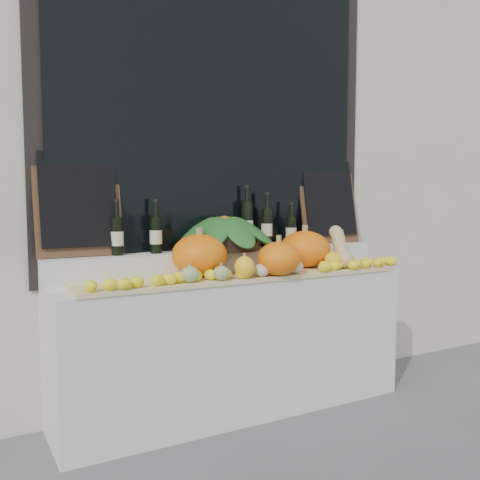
% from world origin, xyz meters
% --- Properties ---
extents(storefront_facade, '(7.00, 0.94, 4.50)m').
position_xyz_m(storefront_facade, '(0.00, 2.25, 2.25)').
color(storefront_facade, beige).
rests_on(storefront_facade, ground).
extents(display_sill, '(2.30, 0.55, 0.88)m').
position_xyz_m(display_sill, '(0.00, 1.52, 0.44)').
color(display_sill, silver).
rests_on(display_sill, ground).
extents(rear_tier, '(2.30, 0.25, 0.16)m').
position_xyz_m(rear_tier, '(0.00, 1.68, 0.96)').
color(rear_tier, silver).
rests_on(rear_tier, display_sill).
extents(straw_bedding, '(2.10, 0.32, 0.02)m').
position_xyz_m(straw_bedding, '(0.00, 1.40, 0.89)').
color(straw_bedding, tan).
rests_on(straw_bedding, display_sill).
extents(pumpkin_left, '(0.36, 0.36, 0.26)m').
position_xyz_m(pumpkin_left, '(-0.26, 1.50, 1.03)').
color(pumpkin_left, orange).
rests_on(pumpkin_left, straw_bedding).
extents(pumpkin_right, '(0.38, 0.38, 0.25)m').
position_xyz_m(pumpkin_right, '(0.54, 1.52, 1.03)').
color(pumpkin_right, orange).
rests_on(pumpkin_right, straw_bedding).
extents(pumpkin_center, '(0.33, 0.33, 0.21)m').
position_xyz_m(pumpkin_center, '(0.18, 1.28, 1.01)').
color(pumpkin_center, orange).
rests_on(pumpkin_center, straw_bedding).
extents(butternut_squash, '(0.14, 0.20, 0.29)m').
position_xyz_m(butternut_squash, '(0.74, 1.37, 1.03)').
color(butternut_squash, tan).
rests_on(butternut_squash, straw_bedding).
extents(decorative_gourds, '(1.16, 0.17, 0.16)m').
position_xyz_m(decorative_gourds, '(0.09, 1.30, 0.96)').
color(decorative_gourds, '#356D20').
rests_on(decorative_gourds, straw_bedding).
extents(lemon_heap, '(2.20, 0.16, 0.06)m').
position_xyz_m(lemon_heap, '(0.00, 1.29, 0.94)').
color(lemon_heap, yellow).
rests_on(lemon_heap, straw_bedding).
extents(produce_bowl, '(0.71, 0.71, 0.23)m').
position_xyz_m(produce_bowl, '(-0.00, 1.66, 1.15)').
color(produce_bowl, black).
rests_on(produce_bowl, rear_tier).
extents(wine_bottle_far_left, '(0.08, 0.08, 0.34)m').
position_xyz_m(wine_bottle_far_left, '(-0.71, 1.68, 1.16)').
color(wine_bottle_far_left, black).
rests_on(wine_bottle_far_left, rear_tier).
extents(wine_bottle_near_left, '(0.08, 0.08, 0.34)m').
position_xyz_m(wine_bottle_near_left, '(-0.47, 1.68, 1.16)').
color(wine_bottle_near_left, black).
rests_on(wine_bottle_near_left, rear_tier).
extents(wine_bottle_tall, '(0.08, 0.08, 0.42)m').
position_xyz_m(wine_bottle_tall, '(0.19, 1.70, 1.20)').
color(wine_bottle_tall, black).
rests_on(wine_bottle_tall, rear_tier).
extents(wine_bottle_near_right, '(0.08, 0.08, 0.38)m').
position_xyz_m(wine_bottle_near_right, '(0.33, 1.67, 1.18)').
color(wine_bottle_near_right, black).
rests_on(wine_bottle_near_right, rear_tier).
extents(wine_bottle_far_right, '(0.08, 0.08, 0.31)m').
position_xyz_m(wine_bottle_far_right, '(0.54, 1.67, 1.14)').
color(wine_bottle_far_right, black).
rests_on(wine_bottle_far_right, rear_tier).
extents(chalkboard_left, '(0.50, 0.14, 0.61)m').
position_xyz_m(chalkboard_left, '(-0.92, 1.74, 1.36)').
color(chalkboard_left, '#4C331E').
rests_on(chalkboard_left, rear_tier).
extents(chalkboard_right, '(0.50, 0.14, 0.61)m').
position_xyz_m(chalkboard_right, '(0.92, 1.74, 1.36)').
color(chalkboard_right, '#4C331E').
rests_on(chalkboard_right, rear_tier).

